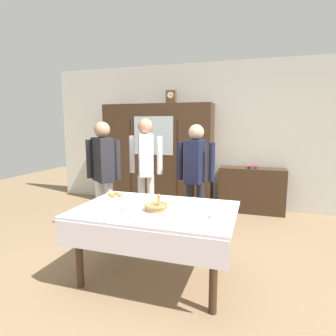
{
  "coord_description": "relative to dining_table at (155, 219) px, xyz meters",
  "views": [
    {
      "loc": [
        0.95,
        -2.79,
        1.58
      ],
      "look_at": [
        0.0,
        0.2,
        1.09
      ],
      "focal_mm": 30.38,
      "sensor_mm": 36.0,
      "label": 1
    }
  ],
  "objects": [
    {
      "name": "ground_plane",
      "position": [
        0.0,
        0.24,
        -0.64
      ],
      "size": [
        12.0,
        12.0,
        0.0
      ],
      "primitive_type": "plane",
      "color": "#846B4C",
      "rests_on": "ground"
    },
    {
      "name": "back_wall",
      "position": [
        0.0,
        2.89,
        0.71
      ],
      "size": [
        6.4,
        0.1,
        2.7
      ],
      "primitive_type": "cube",
      "color": "silver",
      "rests_on": "ground"
    },
    {
      "name": "dining_table",
      "position": [
        0.0,
        0.0,
        0.0
      ],
      "size": [
        1.58,
        1.07,
        0.74
      ],
      "color": "#3D2819",
      "rests_on": "ground"
    },
    {
      "name": "wall_cabinet",
      "position": [
        -0.9,
        2.59,
        0.33
      ],
      "size": [
        2.1,
        0.46,
        1.95
      ],
      "color": "#3D2819",
      "rests_on": "ground"
    },
    {
      "name": "mantel_clock",
      "position": [
        -0.63,
        2.59,
        1.43
      ],
      "size": [
        0.18,
        0.11,
        0.24
      ],
      "color": "brown",
      "rests_on": "wall_cabinet"
    },
    {
      "name": "bookshelf_low",
      "position": [
        0.87,
        2.64,
        -0.24
      ],
      "size": [
        1.14,
        0.35,
        0.8
      ],
      "color": "#3D2819",
      "rests_on": "ground"
    },
    {
      "name": "book_stack",
      "position": [
        0.87,
        2.64,
        0.19
      ],
      "size": [
        0.17,
        0.23,
        0.05
      ],
      "color": "#2D5184",
      "rests_on": "bookshelf_low"
    },
    {
      "name": "tea_cup_near_left",
      "position": [
        0.2,
        -0.17,
        0.13
      ],
      "size": [
        0.13,
        0.13,
        0.06
      ],
      "color": "white",
      "rests_on": "dining_table"
    },
    {
      "name": "tea_cup_far_right",
      "position": [
        0.13,
        0.23,
        0.13
      ],
      "size": [
        0.13,
        0.13,
        0.06
      ],
      "color": "white",
      "rests_on": "dining_table"
    },
    {
      "name": "tea_cup_front_edge",
      "position": [
        -0.08,
        -0.3,
        0.13
      ],
      "size": [
        0.13,
        0.13,
        0.06
      ],
      "color": "white",
      "rests_on": "dining_table"
    },
    {
      "name": "tea_cup_center",
      "position": [
        -0.45,
        -0.03,
        0.13
      ],
      "size": [
        0.13,
        0.13,
        0.06
      ],
      "color": "white",
      "rests_on": "dining_table"
    },
    {
      "name": "tea_cup_mid_left",
      "position": [
        0.61,
        -0.1,
        0.13
      ],
      "size": [
        0.13,
        0.13,
        0.06
      ],
      "color": "silver",
      "rests_on": "dining_table"
    },
    {
      "name": "tea_cup_back_edge",
      "position": [
        -0.24,
        -0.13,
        0.13
      ],
      "size": [
        0.13,
        0.13,
        0.06
      ],
      "color": "white",
      "rests_on": "dining_table"
    },
    {
      "name": "bread_basket",
      "position": [
        0.02,
        -0.02,
        0.13
      ],
      "size": [
        0.24,
        0.24,
        0.16
      ],
      "color": "#9E7542",
      "rests_on": "dining_table"
    },
    {
      "name": "pastry_plate",
      "position": [
        -0.6,
        0.31,
        0.11
      ],
      "size": [
        0.28,
        0.28,
        0.05
      ],
      "color": "white",
      "rests_on": "dining_table"
    },
    {
      "name": "spoon_center",
      "position": [
        0.61,
        0.28,
        0.1
      ],
      "size": [
        0.12,
        0.02,
        0.01
      ],
      "color": "silver",
      "rests_on": "dining_table"
    },
    {
      "name": "spoon_near_right",
      "position": [
        0.28,
        -0.35,
        0.1
      ],
      "size": [
        0.12,
        0.02,
        0.01
      ],
      "color": "silver",
      "rests_on": "dining_table"
    },
    {
      "name": "person_beside_shelf",
      "position": [
        0.15,
        1.23,
        0.31
      ],
      "size": [
        0.52,
        0.38,
        1.57
      ],
      "color": "#232328",
      "rests_on": "ground"
    },
    {
      "name": "person_behind_table_left",
      "position": [
        -0.63,
        1.32,
        0.37
      ],
      "size": [
        0.52,
        0.41,
        1.66
      ],
      "color": "silver",
      "rests_on": "ground"
    },
    {
      "name": "person_by_cabinet",
      "position": [
        -1.07,
        0.86,
        0.33
      ],
      "size": [
        0.52,
        0.38,
        1.61
      ],
      "color": "silver",
      "rests_on": "ground"
    }
  ]
}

